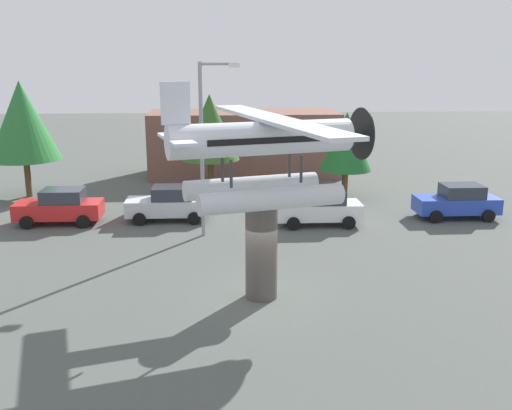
# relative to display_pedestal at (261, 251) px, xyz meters

# --- Properties ---
(ground_plane) EXTENTS (140.00, 140.00, 0.00)m
(ground_plane) POSITION_rel_display_pedestal_xyz_m (0.00, 0.00, -1.69)
(ground_plane) COLOR #4C514C
(display_pedestal) EXTENTS (1.10, 1.10, 3.39)m
(display_pedestal) POSITION_rel_display_pedestal_xyz_m (0.00, 0.00, 0.00)
(display_pedestal) COLOR #4C4742
(display_pedestal) RESTS_ON ground
(floatplane_monument) EXTENTS (7.19, 10.31, 4.00)m
(floatplane_monument) POSITION_rel_display_pedestal_xyz_m (0.13, 0.04, 3.36)
(floatplane_monument) COLOR silver
(floatplane_monument) RESTS_ON display_pedestal
(car_near_red) EXTENTS (4.20, 2.02, 1.76)m
(car_near_red) POSITION_rel_display_pedestal_xyz_m (-9.38, 9.83, -0.81)
(car_near_red) COLOR red
(car_near_red) RESTS_ON ground
(car_mid_silver) EXTENTS (4.20, 2.02, 1.76)m
(car_mid_silver) POSITION_rel_display_pedestal_xyz_m (-4.00, 10.12, -0.81)
(car_mid_silver) COLOR silver
(car_mid_silver) RESTS_ON ground
(car_far_white) EXTENTS (4.20, 2.02, 1.76)m
(car_far_white) POSITION_rel_display_pedestal_xyz_m (3.53, 8.86, -0.81)
(car_far_white) COLOR white
(car_far_white) RESTS_ON ground
(car_distant_blue) EXTENTS (4.20, 2.02, 1.76)m
(car_distant_blue) POSITION_rel_display_pedestal_xyz_m (10.86, 9.64, -0.81)
(car_distant_blue) COLOR #2847B7
(car_distant_blue) RESTS_ON ground
(streetlight_primary) EXTENTS (1.84, 0.28, 7.92)m
(streetlight_primary) POSITION_rel_display_pedestal_xyz_m (-1.99, 7.39, 2.90)
(streetlight_primary) COLOR gray
(streetlight_primary) RESTS_ON ground
(storefront_building) EXTENTS (13.09, 5.13, 4.43)m
(storefront_building) POSITION_rel_display_pedestal_xyz_m (0.34, 22.00, 0.52)
(storefront_building) COLOR brown
(storefront_building) RESTS_ON ground
(tree_west) EXTENTS (4.13, 4.13, 6.83)m
(tree_west) POSITION_rel_display_pedestal_xyz_m (-12.82, 15.89, 2.83)
(tree_west) COLOR brown
(tree_west) RESTS_ON ground
(tree_east) EXTENTS (3.50, 3.50, 6.03)m
(tree_east) POSITION_rel_display_pedestal_xyz_m (-1.95, 15.83, 2.37)
(tree_east) COLOR brown
(tree_east) RESTS_ON ground
(tree_center_back) EXTENTS (3.03, 3.03, 5.07)m
(tree_center_back) POSITION_rel_display_pedestal_xyz_m (5.95, 14.33, 1.67)
(tree_center_back) COLOR brown
(tree_center_back) RESTS_ON ground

